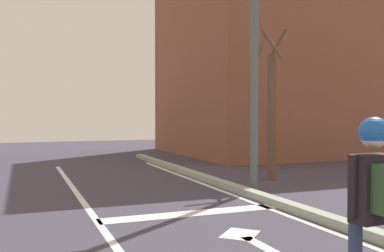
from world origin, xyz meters
TOP-DOWN VIEW (x-y plane):
  - lane_line_curbside at (2.82, 6.00)m, footprint 0.12×20.00m
  - stop_bar at (1.42, 8.26)m, footprint 3.11×0.40m
  - lane_arrow_stem at (1.58, 6.00)m, footprint 0.16×1.40m
  - lane_arrow_head at (1.58, 6.85)m, footprint 0.71×0.71m
  - curb_strip at (3.07, 6.00)m, footprint 0.24×24.00m
  - skater at (1.26, 4.11)m, footprint 0.43×0.59m
  - traffic_signal_mast at (2.44, 9.76)m, footprint 4.85×0.34m
  - roadside_tree at (4.70, 11.03)m, footprint 0.88×0.89m
  - building_block at (9.67, 18.09)m, footprint 9.39×8.03m

SIDE VIEW (x-z plane):
  - lane_line_curbside at x=2.82m, z-range 0.00..0.01m
  - stop_bar at x=1.42m, z-range 0.00..0.01m
  - lane_arrow_stem at x=1.58m, z-range 0.00..0.01m
  - lane_arrow_head at x=1.58m, z-range 0.00..0.01m
  - curb_strip at x=3.07m, z-range 0.00..0.14m
  - skater at x=1.26m, z-range 0.27..1.81m
  - roadside_tree at x=4.70m, z-range -0.18..3.69m
  - traffic_signal_mast at x=2.44m, z-range 1.01..6.73m
  - building_block at x=9.67m, z-range 0.00..8.74m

